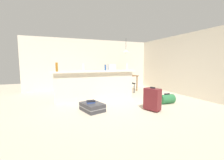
{
  "coord_description": "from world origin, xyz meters",
  "views": [
    {
      "loc": [
        -2.0,
        -4.51,
        1.33
      ],
      "look_at": [
        -0.08,
        0.29,
        0.74
      ],
      "focal_mm": 24.06,
      "sensor_mm": 36.0,
      "label": 1
    }
  ],
  "objects_px": {
    "bottle_blue": "(105,68)",
    "duffel_bag_green": "(167,99)",
    "dining_table": "(125,77)",
    "bottle_amber": "(57,67)",
    "pendant_lamp": "(126,51)",
    "bottle_clear": "(83,67)",
    "dining_chair_far_side": "(120,79)",
    "bottle_white": "(127,67)",
    "grocery_bag": "(112,67)",
    "suitcase_upright_maroon": "(152,99)",
    "book_stack": "(91,102)",
    "suitcase_flat_charcoal": "(92,107)",
    "dining_chair_near_partition": "(128,81)"
  },
  "relations": [
    {
      "from": "bottle_clear",
      "to": "pendant_lamp",
      "type": "relative_size",
      "value": 0.35
    },
    {
      "from": "bottle_white",
      "to": "bottle_blue",
      "type": "bearing_deg",
      "value": 175.07
    },
    {
      "from": "bottle_amber",
      "to": "bottle_clear",
      "type": "bearing_deg",
      "value": 2.73
    },
    {
      "from": "suitcase_flat_charcoal",
      "to": "bottle_blue",
      "type": "bearing_deg",
      "value": 55.28
    },
    {
      "from": "bottle_amber",
      "to": "pendant_lamp",
      "type": "xyz_separation_m",
      "value": [
        3.22,
        1.57,
        0.7
      ]
    },
    {
      "from": "suitcase_flat_charcoal",
      "to": "book_stack",
      "type": "distance_m",
      "value": 0.15
    },
    {
      "from": "suitcase_upright_maroon",
      "to": "bottle_amber",
      "type": "bearing_deg",
      "value": 145.85
    },
    {
      "from": "dining_chair_near_partition",
      "to": "dining_table",
      "type": "bearing_deg",
      "value": 81.39
    },
    {
      "from": "suitcase_flat_charcoal",
      "to": "bottle_amber",
      "type": "bearing_deg",
      "value": 129.82
    },
    {
      "from": "bottle_white",
      "to": "book_stack",
      "type": "relative_size",
      "value": 1.13
    },
    {
      "from": "bottle_clear",
      "to": "dining_chair_far_side",
      "type": "relative_size",
      "value": 0.27
    },
    {
      "from": "dining_chair_near_partition",
      "to": "bottle_clear",
      "type": "bearing_deg",
      "value": -157.83
    },
    {
      "from": "bottle_amber",
      "to": "bottle_white",
      "type": "xyz_separation_m",
      "value": [
        2.5,
        0.05,
        -0.01
      ]
    },
    {
      "from": "suitcase_upright_maroon",
      "to": "suitcase_flat_charcoal",
      "type": "bearing_deg",
      "value": 158.6
    },
    {
      "from": "grocery_bag",
      "to": "suitcase_upright_maroon",
      "type": "height_order",
      "value": "grocery_bag"
    },
    {
      "from": "bottle_clear",
      "to": "duffel_bag_green",
      "type": "distance_m",
      "value": 2.97
    },
    {
      "from": "bottle_amber",
      "to": "pendant_lamp",
      "type": "bearing_deg",
      "value": 25.97
    },
    {
      "from": "dining_chair_far_side",
      "to": "book_stack",
      "type": "relative_size",
      "value": 4.06
    },
    {
      "from": "bottle_blue",
      "to": "suitcase_flat_charcoal",
      "type": "relative_size",
      "value": 0.24
    },
    {
      "from": "bottle_amber",
      "to": "bottle_blue",
      "type": "xyz_separation_m",
      "value": [
        1.66,
        0.12,
        -0.04
      ]
    },
    {
      "from": "grocery_bag",
      "to": "pendant_lamp",
      "type": "distance_m",
      "value": 2.16
    },
    {
      "from": "suitcase_upright_maroon",
      "to": "duffel_bag_green",
      "type": "bearing_deg",
      "value": 25.51
    },
    {
      "from": "duffel_bag_green",
      "to": "dining_chair_near_partition",
      "type": "bearing_deg",
      "value": 97.65
    },
    {
      "from": "grocery_bag",
      "to": "suitcase_upright_maroon",
      "type": "distance_m",
      "value": 1.96
    },
    {
      "from": "pendant_lamp",
      "to": "book_stack",
      "type": "bearing_deg",
      "value": -132.89
    },
    {
      "from": "dining_chair_far_side",
      "to": "pendant_lamp",
      "type": "xyz_separation_m",
      "value": [
        0.1,
        -0.41,
        1.38
      ]
    },
    {
      "from": "bottle_clear",
      "to": "dining_chair_far_side",
      "type": "xyz_separation_m",
      "value": [
        2.28,
        1.94,
        -0.67
      ]
    },
    {
      "from": "bottle_amber",
      "to": "duffel_bag_green",
      "type": "relative_size",
      "value": 0.58
    },
    {
      "from": "bottle_amber",
      "to": "duffel_bag_green",
      "type": "distance_m",
      "value": 3.7
    },
    {
      "from": "bottle_clear",
      "to": "suitcase_upright_maroon",
      "type": "bearing_deg",
      "value": -46.74
    },
    {
      "from": "bottle_blue",
      "to": "book_stack",
      "type": "relative_size",
      "value": 0.92
    },
    {
      "from": "book_stack",
      "to": "dining_chair_far_side",
      "type": "bearing_deg",
      "value": 52.49
    },
    {
      "from": "pendant_lamp",
      "to": "bottle_blue",
      "type": "bearing_deg",
      "value": -137.21
    },
    {
      "from": "bottle_white",
      "to": "pendant_lamp",
      "type": "height_order",
      "value": "pendant_lamp"
    },
    {
      "from": "dining_chair_far_side",
      "to": "duffel_bag_green",
      "type": "height_order",
      "value": "dining_chair_far_side"
    },
    {
      "from": "dining_table",
      "to": "duffel_bag_green",
      "type": "relative_size",
      "value": 2.24
    },
    {
      "from": "bottle_clear",
      "to": "dining_table",
      "type": "bearing_deg",
      "value": 32.17
    },
    {
      "from": "bottle_blue",
      "to": "duffel_bag_green",
      "type": "height_order",
      "value": "bottle_blue"
    },
    {
      "from": "bottle_white",
      "to": "pendant_lamp",
      "type": "bearing_deg",
      "value": 64.64
    },
    {
      "from": "bottle_blue",
      "to": "bottle_white",
      "type": "height_order",
      "value": "bottle_white"
    },
    {
      "from": "bottle_blue",
      "to": "book_stack",
      "type": "height_order",
      "value": "bottle_blue"
    },
    {
      "from": "bottle_white",
      "to": "suitcase_upright_maroon",
      "type": "xyz_separation_m",
      "value": [
        -0.08,
        -1.7,
        -0.86
      ]
    },
    {
      "from": "pendant_lamp",
      "to": "suitcase_flat_charcoal",
      "type": "height_order",
      "value": "pendant_lamp"
    },
    {
      "from": "bottle_blue",
      "to": "duffel_bag_green",
      "type": "distance_m",
      "value": 2.37
    },
    {
      "from": "dining_table",
      "to": "pendant_lamp",
      "type": "distance_m",
      "value": 1.26
    },
    {
      "from": "dining_chair_near_partition",
      "to": "suitcase_flat_charcoal",
      "type": "xyz_separation_m",
      "value": [
        -2.18,
        -1.97,
        -0.41
      ]
    },
    {
      "from": "suitcase_flat_charcoal",
      "to": "grocery_bag",
      "type": "bearing_deg",
      "value": 46.54
    },
    {
      "from": "bottle_amber",
      "to": "suitcase_flat_charcoal",
      "type": "bearing_deg",
      "value": -50.18
    },
    {
      "from": "bottle_blue",
      "to": "dining_chair_far_side",
      "type": "distance_m",
      "value": 2.45
    },
    {
      "from": "bottle_clear",
      "to": "dining_chair_far_side",
      "type": "height_order",
      "value": "bottle_clear"
    }
  ]
}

